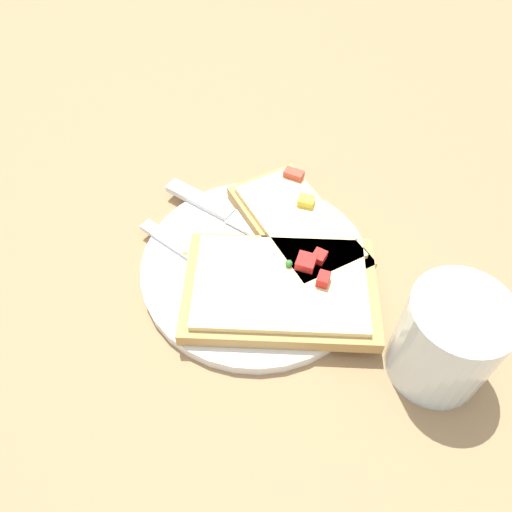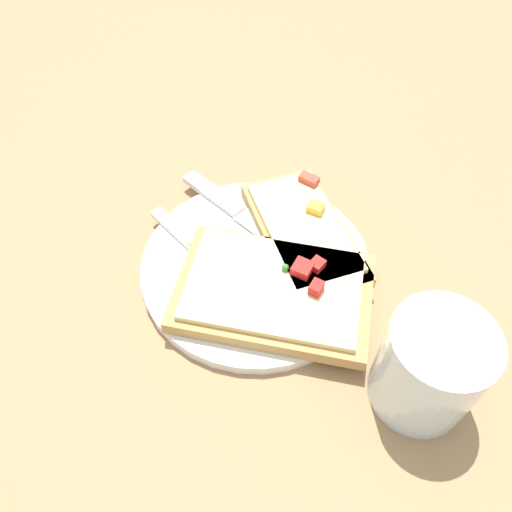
{
  "view_description": "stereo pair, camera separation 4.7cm",
  "coord_description": "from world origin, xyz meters",
  "px_view_note": "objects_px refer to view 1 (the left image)",
  "views": [
    {
      "loc": [
        0.15,
        -0.24,
        0.39
      ],
      "look_at": [
        0.0,
        0.0,
        0.02
      ],
      "focal_mm": 35.0,
      "sensor_mm": 36.0,
      "label": 1
    },
    {
      "loc": [
        0.19,
        -0.22,
        0.39
      ],
      "look_at": [
        0.0,
        0.0,
        0.02
      ],
      "focal_mm": 35.0,
      "sensor_mm": 36.0,
      "label": 2
    }
  ],
  "objects_px": {
    "drinking_glass": "(447,340)",
    "plate": "(256,266)",
    "fork": "(231,281)",
    "knife": "(237,219)",
    "pizza_slice_main": "(280,288)",
    "pizza_slice_corner": "(297,226)"
  },
  "relations": [
    {
      "from": "drinking_glass",
      "to": "plate",
      "type": "bearing_deg",
      "value": 178.22
    },
    {
      "from": "fork",
      "to": "knife",
      "type": "distance_m",
      "value": 0.08
    },
    {
      "from": "fork",
      "to": "drinking_glass",
      "type": "bearing_deg",
      "value": 13.79
    },
    {
      "from": "fork",
      "to": "pizza_slice_main",
      "type": "xyz_separation_m",
      "value": [
        0.04,
        0.01,
        0.01
      ]
    },
    {
      "from": "pizza_slice_main",
      "to": "drinking_glass",
      "type": "bearing_deg",
      "value": -24.81
    },
    {
      "from": "drinking_glass",
      "to": "knife",
      "type": "bearing_deg",
      "value": 169.85
    },
    {
      "from": "fork",
      "to": "pizza_slice_corner",
      "type": "distance_m",
      "value": 0.09
    },
    {
      "from": "knife",
      "to": "pizza_slice_corner",
      "type": "distance_m",
      "value": 0.06
    },
    {
      "from": "pizza_slice_main",
      "to": "fork",
      "type": "bearing_deg",
      "value": 167.52
    },
    {
      "from": "knife",
      "to": "plate",
      "type": "bearing_deg",
      "value": -35.7
    },
    {
      "from": "fork",
      "to": "drinking_glass",
      "type": "xyz_separation_m",
      "value": [
        0.19,
        0.03,
        0.03
      ]
    },
    {
      "from": "plate",
      "to": "drinking_glass",
      "type": "bearing_deg",
      "value": -1.78
    },
    {
      "from": "drinking_glass",
      "to": "pizza_slice_main",
      "type": "bearing_deg",
      "value": -174.91
    },
    {
      "from": "pizza_slice_main",
      "to": "pizza_slice_corner",
      "type": "distance_m",
      "value": 0.08
    },
    {
      "from": "pizza_slice_main",
      "to": "drinking_glass",
      "type": "xyz_separation_m",
      "value": [
        0.14,
        0.01,
        0.02
      ]
    },
    {
      "from": "knife",
      "to": "drinking_glass",
      "type": "bearing_deg",
      "value": -8.07
    },
    {
      "from": "plate",
      "to": "fork",
      "type": "xyz_separation_m",
      "value": [
        -0.01,
        -0.03,
        0.01
      ]
    },
    {
      "from": "pizza_slice_main",
      "to": "drinking_glass",
      "type": "relative_size",
      "value": 2.29
    },
    {
      "from": "fork",
      "to": "pizza_slice_main",
      "type": "relative_size",
      "value": 0.99
    },
    {
      "from": "fork",
      "to": "plate",
      "type": "bearing_deg",
      "value": 83.49
    },
    {
      "from": "plate",
      "to": "pizza_slice_main",
      "type": "relative_size",
      "value": 1.06
    },
    {
      "from": "fork",
      "to": "drinking_glass",
      "type": "distance_m",
      "value": 0.19
    }
  ]
}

